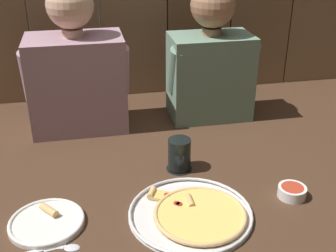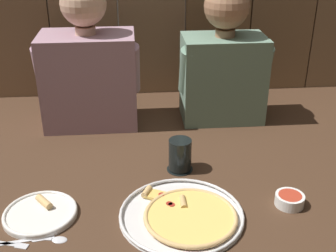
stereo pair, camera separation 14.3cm
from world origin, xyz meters
TOP-DOWN VIEW (x-y plane):
  - ground_plane at (0.00, 0.00)m, footprint 3.20×3.20m
  - pizza_tray at (0.04, -0.15)m, footprint 0.37×0.37m
  - dinner_plate at (-0.39, -0.11)m, footprint 0.22×0.22m
  - drinking_glass at (0.05, 0.11)m, footprint 0.09×0.09m
  - dipping_bowl at (0.36, -0.12)m, footprint 0.09×0.09m
  - table_knife at (-0.41, -0.22)m, footprint 0.16×0.04m
  - table_spoon at (-0.34, -0.22)m, footprint 0.14×0.05m
  - diner_left at (-0.28, 0.53)m, footprint 0.42×0.24m
  - diner_right at (0.28, 0.53)m, footprint 0.38×0.22m

SIDE VIEW (x-z plane):
  - ground_plane at x=0.00m, z-range 0.00..0.00m
  - table_knife at x=-0.41m, z-range 0.00..0.00m
  - table_spoon at x=-0.34m, z-range 0.00..0.01m
  - dinner_plate at x=-0.39m, z-range -0.01..0.03m
  - pizza_tray at x=0.04m, z-range 0.00..0.02m
  - dipping_bowl at x=0.36m, z-range 0.00..0.04m
  - drinking_glass at x=0.05m, z-range 0.00..0.12m
  - diner_left at x=-0.28m, z-range -0.04..0.56m
  - diner_right at x=0.28m, z-range -0.02..0.56m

